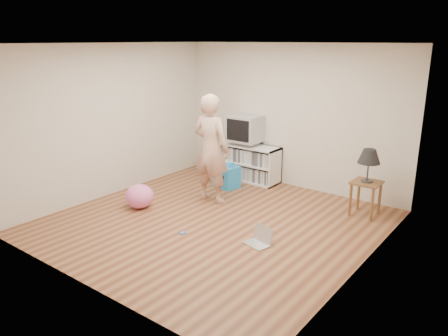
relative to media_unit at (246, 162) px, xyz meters
name	(u,v)px	position (x,y,z in m)	size (l,w,h in m)	color
ground	(214,222)	(0.83, -2.04, -0.35)	(4.50, 4.50, 0.00)	brown
walls	(213,138)	(0.83, -2.04, 0.95)	(4.52, 4.52, 2.60)	beige
ceiling	(213,43)	(0.83, -2.04, 2.25)	(4.50, 4.50, 0.01)	white
media_unit	(246,162)	(0.00, 0.00, 0.00)	(1.40, 0.45, 0.70)	white
dvd_deck	(245,143)	(0.00, -0.02, 0.39)	(0.45, 0.35, 0.07)	gray
crt_tv	(246,128)	(0.00, -0.02, 0.67)	(0.60, 0.53, 0.50)	#A5A5AA
side_table	(366,190)	(2.53, -0.39, 0.07)	(0.42, 0.42, 0.55)	brown
table_lamp	(369,157)	(2.53, -0.39, 0.59)	(0.34, 0.34, 0.52)	#333333
person	(211,149)	(0.23, -1.35, 0.56)	(0.67, 0.44, 1.83)	tan
laptop	(260,239)	(1.77, -2.22, -0.29)	(0.39, 0.34, 0.23)	silver
playing_cards	(183,233)	(0.74, -2.63, -0.34)	(0.07, 0.09, 0.02)	#4B73C9
plush_blue	(226,176)	(0.00, -0.62, -0.14)	(0.48, 0.42, 0.50)	#2094F9
plush_pink	(139,196)	(-0.51, -2.31, -0.15)	(0.46, 0.46, 0.39)	pink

